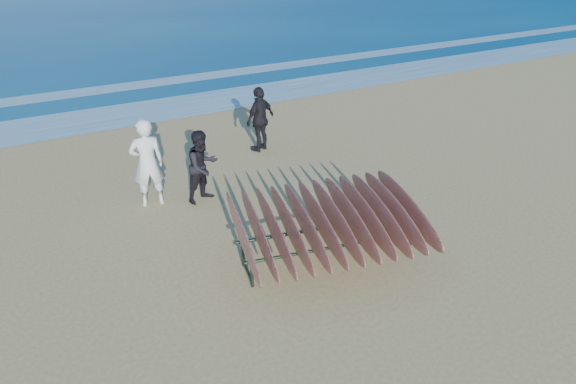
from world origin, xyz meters
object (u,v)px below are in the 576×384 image
Objects in this scene: person_white at (147,163)px; person_dark_b at (260,119)px; surfboard_rack at (329,221)px; person_dark_a at (203,166)px.

person_white reaches higher than person_dark_b.
person_dark_b is at bearing -147.06° from person_white.
surfboard_rack is at bearing 127.21° from person_white.
person_dark_b reaches higher than surfboard_rack.
person_white is 1.11× the size of person_dark_b.
surfboard_rack is 2.24× the size of person_dark_a.
person_white reaches higher than person_dark_a.
person_white is 1.20× the size of person_dark_a.
person_white reaches higher than surfboard_rack.
surfboard_rack is 2.06× the size of person_dark_b.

